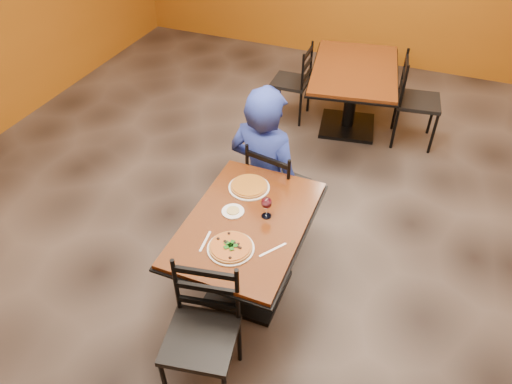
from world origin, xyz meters
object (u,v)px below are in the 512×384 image
at_px(plate_main, 231,248).
at_px(table_second, 353,84).
at_px(pizza_far, 249,186).
at_px(chair_main_far, 278,186).
at_px(chair_second_right, 419,102).
at_px(side_plate, 233,211).
at_px(plate_far, 249,188).
at_px(diner, 265,161).
at_px(chair_main_near, 201,340).
at_px(wine_glass, 266,207).
at_px(table_main, 247,240).
at_px(chair_second_left, 290,82).
at_px(pizza_main, 231,247).

bearing_deg(plate_main, table_second, 86.84).
bearing_deg(pizza_far, table_second, 82.85).
relative_size(chair_main_far, plate_main, 2.99).
distance_m(chair_second_right, plate_main, 3.05).
xyz_separation_m(chair_main_far, side_plate, (-0.09, -0.72, 0.29)).
bearing_deg(chair_second_right, plate_far, 148.22).
xyz_separation_m(diner, pizza_far, (0.05, -0.45, 0.09)).
xyz_separation_m(chair_main_near, wine_glass, (0.08, 0.90, 0.37)).
height_order(chair_second_right, wine_glass, chair_second_right).
distance_m(table_main, side_plate, 0.24).
distance_m(chair_main_far, plate_main, 1.10).
distance_m(table_second, wine_glass, 2.54).
xyz_separation_m(chair_second_left, side_plate, (0.43, -2.58, 0.31)).
relative_size(chair_second_left, plate_main, 2.87).
xyz_separation_m(chair_main_near, side_plate, (-0.15, 0.85, 0.28)).
height_order(chair_main_near, wine_glass, chair_main_near).
relative_size(diner, pizza_far, 4.89).
distance_m(side_plate, wine_glass, 0.25).
height_order(pizza_main, plate_far, pizza_main).
bearing_deg(wine_glass, table_main, -139.08).
bearing_deg(plate_far, pizza_far, 180.00).
height_order(table_main, chair_main_near, chair_main_near).
xyz_separation_m(chair_main_near, pizza_far, (-0.15, 1.14, 0.30)).
bearing_deg(plate_far, chair_second_right, 66.29).
relative_size(chair_main_near, pizza_main, 3.32).
xyz_separation_m(chair_main_near, plate_far, (-0.15, 1.14, 0.28)).
distance_m(pizza_main, wine_glass, 0.40).
bearing_deg(plate_far, table_second, 82.85).
distance_m(plate_far, side_plate, 0.29).
height_order(table_second, wine_glass, wine_glass).
xyz_separation_m(chair_main_far, pizza_main, (0.04, -1.05, 0.31)).
relative_size(chair_second_left, wine_glass, 4.94).
distance_m(table_second, side_plate, 2.60).
relative_size(table_second, pizza_far, 5.31).
height_order(chair_main_far, pizza_far, chair_main_far).
relative_size(plate_main, pizza_far, 1.11).
height_order(chair_main_near, plate_far, chair_main_near).
xyz_separation_m(pizza_main, plate_far, (-0.13, 0.62, -0.02)).
bearing_deg(side_plate, table_main, -20.03).
relative_size(pizza_main, side_plate, 1.77).
relative_size(chair_main_near, side_plate, 5.90).
distance_m(chair_second_right, plate_far, 2.51).
bearing_deg(plate_far, table_main, -70.08).
distance_m(chair_second_left, plate_far, 2.35).
distance_m(chair_main_near, chair_second_left, 3.48).
bearing_deg(plate_far, pizza_main, -78.44).
xyz_separation_m(table_second, chair_second_left, (-0.72, 0.00, -0.12)).
height_order(chair_main_far, wine_glass, wine_glass).
height_order(table_main, pizza_far, pizza_far).
relative_size(chair_main_near, chair_second_right, 0.97).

